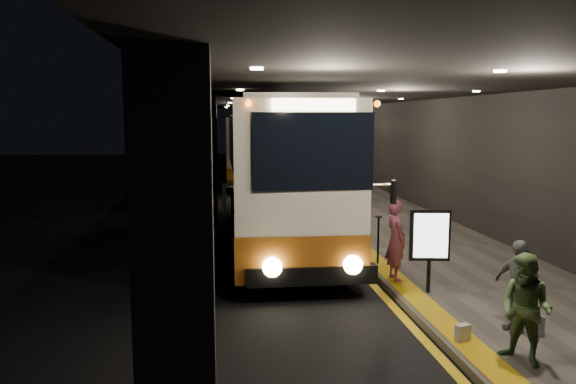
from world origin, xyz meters
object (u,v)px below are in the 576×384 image
stanchion_post (378,240)px  bag_plain (463,333)px  passenger_boarding (396,240)px  bag_polka (535,326)px  coach_third (245,143)px  coach_main (278,175)px  coach_second (251,151)px  info_sign (430,237)px  passenger_waiting_green (526,309)px  passenger_waiting_grey (518,286)px

stanchion_post → bag_plain: bearing=-90.0°
passenger_boarding → bag_polka: bearing=-165.8°
bag_polka → coach_third: bearing=95.1°
coach_third → passenger_boarding: coach_third is taller
coach_main → coach_second: (0.05, 15.64, -0.17)m
coach_second → bag_polka: 24.75m
coach_second → info_sign: (2.37, -22.03, -0.48)m
passenger_boarding → bag_polka: passenger_boarding is taller
passenger_waiting_green → info_sign: 3.41m
passenger_boarding → bag_plain: bearing=173.8°
coach_main → bag_plain: (2.02, -8.93, -1.67)m
coach_third → bag_polka: bearing=-84.3°
coach_main → bag_plain: 9.30m
coach_main → passenger_waiting_grey: coach_main is taller
coach_second → passenger_waiting_green: (2.52, -25.41, -0.82)m
passenger_waiting_green → stanchion_post: 5.74m
coach_main → coach_third: size_ratio=1.12×
info_sign → passenger_waiting_green: bearing=-79.0°
bag_polka → passenger_waiting_green: bearing=-128.0°
passenger_waiting_green → passenger_boarding: bearing=154.9°
coach_second → bag_polka: size_ratio=35.14×
passenger_waiting_grey → coach_second: bearing=166.5°
coach_third → info_sign: size_ratio=6.80×
passenger_boarding → bag_polka: (1.27, -3.43, -0.73)m
coach_second → bag_plain: bearing=-82.6°
coach_main → stanchion_post: bearing=-61.9°
coach_third → info_sign: 32.53m
passenger_boarding → info_sign: (0.40, -0.96, 0.27)m
coach_main → bag_plain: coach_main is taller
coach_third → bag_polka: coach_third is taller
bag_plain → stanchion_post: 4.88m
passenger_boarding → stanchion_post: bearing=-6.2°
stanchion_post → passenger_waiting_green: bearing=-84.5°
passenger_waiting_grey → stanchion_post: size_ratio=1.32×
bag_plain → coach_main: bearing=102.8°
coach_third → info_sign: coach_third is taller
passenger_boarding → info_sign: bearing=-163.5°
passenger_waiting_green → info_sign: info_sign is taller
stanchion_post → coach_main: bearing=116.4°
coach_third → passenger_waiting_green: coach_third is taller
bag_polka → passenger_waiting_grey: bearing=122.0°
passenger_waiting_green → bag_polka: bearing=109.6°
bag_plain → coach_third: bearing=93.0°
stanchion_post → coach_third: bearing=93.5°
passenger_boarding → passenger_waiting_green: bearing=-178.9°
passenger_boarding → bag_polka: size_ratio=5.26×
coach_main → stanchion_post: (2.02, -4.07, -1.22)m
coach_third → bag_plain: bearing=-86.3°
info_sign → stanchion_post: info_sign is taller
passenger_waiting_green → stanchion_post: size_ratio=1.38×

